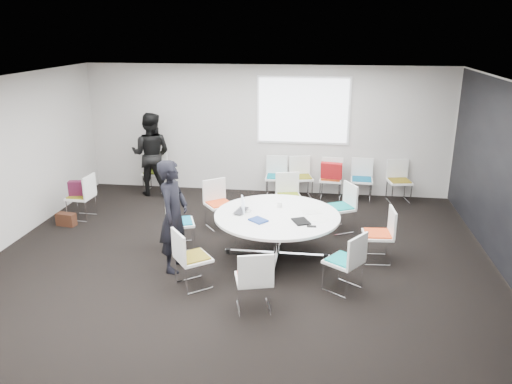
# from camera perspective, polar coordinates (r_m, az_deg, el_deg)

# --- Properties ---
(room_shell) EXTENTS (8.08, 7.08, 2.88)m
(room_shell) POSITION_cam_1_polar(r_m,az_deg,el_deg) (7.62, -1.19, 1.95)
(room_shell) COLOR black
(room_shell) RESTS_ON ground
(conference_table) EXTENTS (1.99, 1.99, 0.73)m
(conference_table) POSITION_cam_1_polar(r_m,az_deg,el_deg) (7.99, 2.40, -4.03)
(conference_table) COLOR silver
(conference_table) RESTS_ON ground
(projection_screen) EXTENTS (1.90, 0.03, 1.35)m
(projection_screen) POSITION_cam_1_polar(r_m,az_deg,el_deg) (10.83, 5.40, 9.24)
(projection_screen) COLOR white
(projection_screen) RESTS_ON room_shell
(chair_ring_a) EXTENTS (0.48, 0.49, 0.88)m
(chair_ring_a) POSITION_cam_1_polar(r_m,az_deg,el_deg) (8.17, 13.73, -5.87)
(chair_ring_a) COLOR silver
(chair_ring_a) RESTS_ON ground
(chair_ring_b) EXTENTS (0.61, 0.62, 0.88)m
(chair_ring_b) POSITION_cam_1_polar(r_m,az_deg,el_deg) (9.21, 9.56, -2.76)
(chair_ring_b) COLOR silver
(chair_ring_b) RESTS_ON ground
(chair_ring_c) EXTENTS (0.56, 0.55, 0.88)m
(chair_ring_c) POSITION_cam_1_polar(r_m,az_deg,el_deg) (9.67, 3.76, -1.50)
(chair_ring_c) COLOR silver
(chair_ring_c) RESTS_ON ground
(chair_ring_d) EXTENTS (0.64, 0.64, 0.88)m
(chair_ring_d) POSITION_cam_1_polar(r_m,az_deg,el_deg) (9.27, -4.22, -2.40)
(chair_ring_d) COLOR silver
(chair_ring_d) RESTS_ON ground
(chair_ring_e) EXTENTS (0.58, 0.59, 0.88)m
(chair_ring_e) POSITION_cam_1_polar(r_m,az_deg,el_deg) (8.50, -8.69, -4.54)
(chair_ring_e) COLOR silver
(chair_ring_e) RESTS_ON ground
(chair_ring_f) EXTENTS (0.64, 0.64, 0.88)m
(chair_ring_f) POSITION_cam_1_polar(r_m,az_deg,el_deg) (7.24, -7.24, -8.71)
(chair_ring_f) COLOR silver
(chair_ring_f) RESTS_ON ground
(chair_ring_g) EXTENTS (0.56, 0.56, 0.88)m
(chair_ring_g) POSITION_cam_1_polar(r_m,az_deg,el_deg) (6.64, -0.24, -11.23)
(chair_ring_g) COLOR silver
(chair_ring_g) RESTS_ON ground
(chair_ring_h) EXTENTS (0.63, 0.63, 0.88)m
(chair_ring_h) POSITION_cam_1_polar(r_m,az_deg,el_deg) (7.21, 10.00, -9.02)
(chair_ring_h) COLOR silver
(chair_ring_h) RESTS_ON ground
(chair_back_a) EXTENTS (0.48, 0.47, 0.88)m
(chair_back_a) POSITION_cam_1_polar(r_m,az_deg,el_deg) (10.90, 2.33, 0.85)
(chair_back_a) COLOR silver
(chair_back_a) RESTS_ON ground
(chair_back_b) EXTENTS (0.56, 0.55, 0.88)m
(chair_back_b) POSITION_cam_1_polar(r_m,az_deg,el_deg) (10.90, 5.16, 0.79)
(chair_back_b) COLOR silver
(chair_back_b) RESTS_ON ground
(chair_back_c) EXTENTS (0.50, 0.49, 0.88)m
(chair_back_c) POSITION_cam_1_polar(r_m,az_deg,el_deg) (10.86, 8.51, 0.60)
(chair_back_c) COLOR silver
(chair_back_c) RESTS_ON ground
(chair_back_d) EXTENTS (0.48, 0.47, 0.88)m
(chair_back_d) POSITION_cam_1_polar(r_m,az_deg,el_deg) (10.93, 11.92, 0.51)
(chair_back_d) COLOR silver
(chair_back_d) RESTS_ON ground
(chair_back_e) EXTENTS (0.53, 0.52, 0.88)m
(chair_back_e) POSITION_cam_1_polar(r_m,az_deg,el_deg) (11.02, 15.98, 0.33)
(chair_back_e) COLOR silver
(chair_back_e) RESTS_ON ground
(chair_spare_left) EXTENTS (0.47, 0.48, 0.88)m
(chair_spare_left) POSITION_cam_1_polar(r_m,az_deg,el_deg) (10.22, -19.24, -1.41)
(chair_spare_left) COLOR silver
(chair_spare_left) RESTS_ON ground
(chair_person_back) EXTENTS (0.50, 0.49, 0.88)m
(chair_person_back) POSITION_cam_1_polar(r_m,az_deg,el_deg) (11.47, -11.42, 1.39)
(chair_person_back) COLOR silver
(chair_person_back) RESTS_ON ground
(person_main) EXTENTS (0.47, 0.67, 1.73)m
(person_main) POSITION_cam_1_polar(r_m,az_deg,el_deg) (7.57, -9.40, -2.72)
(person_main) COLOR black
(person_main) RESTS_ON ground
(person_back) EXTENTS (0.89, 0.69, 1.82)m
(person_back) POSITION_cam_1_polar(r_m,az_deg,el_deg) (11.15, -11.90, 4.26)
(person_back) COLOR black
(person_back) RESTS_ON ground
(laptop) EXTENTS (0.30, 0.40, 0.03)m
(laptop) POSITION_cam_1_polar(r_m,az_deg,el_deg) (7.99, -1.38, -2.23)
(laptop) COLOR #333338
(laptop) RESTS_ON conference_table
(laptop_lid) EXTENTS (0.10, 0.29, 0.22)m
(laptop_lid) POSITION_cam_1_polar(r_m,az_deg,el_deg) (7.97, -1.51, -1.40)
(laptop_lid) COLOR silver
(laptop_lid) RESTS_ON conference_table
(notebook_black) EXTENTS (0.32, 0.36, 0.02)m
(notebook_black) POSITION_cam_1_polar(r_m,az_deg,el_deg) (7.63, 5.16, -3.36)
(notebook_black) COLOR black
(notebook_black) RESTS_ON conference_table
(tablet_folio) EXTENTS (0.33, 0.32, 0.03)m
(tablet_folio) POSITION_cam_1_polar(r_m,az_deg,el_deg) (7.64, 0.26, -3.24)
(tablet_folio) COLOR navy
(tablet_folio) RESTS_ON conference_table
(papers_right) EXTENTS (0.35, 0.29, 0.00)m
(papers_right) POSITION_cam_1_polar(r_m,az_deg,el_deg) (8.05, 6.40, -2.29)
(papers_right) COLOR silver
(papers_right) RESTS_ON conference_table
(papers_front) EXTENTS (0.35, 0.29, 0.00)m
(papers_front) POSITION_cam_1_polar(r_m,az_deg,el_deg) (7.76, 6.93, -3.10)
(papers_front) COLOR white
(papers_front) RESTS_ON conference_table
(cup) EXTENTS (0.08, 0.08, 0.09)m
(cup) POSITION_cam_1_polar(r_m,az_deg,el_deg) (8.20, 2.73, -1.47)
(cup) COLOR white
(cup) RESTS_ON conference_table
(phone) EXTENTS (0.14, 0.08, 0.01)m
(phone) POSITION_cam_1_polar(r_m,az_deg,el_deg) (7.48, 6.36, -3.93)
(phone) COLOR black
(phone) RESTS_ON conference_table
(maroon_bag) EXTENTS (0.42, 0.21, 0.28)m
(maroon_bag) POSITION_cam_1_polar(r_m,az_deg,el_deg) (10.12, -19.52, 0.43)
(maroon_bag) COLOR #4B142B
(maroon_bag) RESTS_ON chair_spare_left
(brown_bag) EXTENTS (0.38, 0.21, 0.24)m
(brown_bag) POSITION_cam_1_polar(r_m,az_deg,el_deg) (10.02, -20.87, -2.94)
(brown_bag) COLOR #371D11
(brown_bag) RESTS_ON ground
(red_jacket) EXTENTS (0.46, 0.23, 0.36)m
(red_jacket) POSITION_cam_1_polar(r_m,az_deg,el_deg) (10.52, 8.62, 2.42)
(red_jacket) COLOR #A61417
(red_jacket) RESTS_ON chair_back_c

